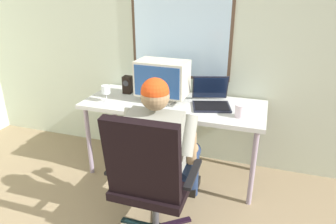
# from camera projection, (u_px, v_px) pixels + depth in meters

# --- Properties ---
(wall_rear) EXTENTS (5.22, 0.08, 2.66)m
(wall_rear) POSITION_uv_depth(u_px,v_px,m) (199.00, 31.00, 2.89)
(wall_rear) COLOR beige
(wall_rear) RESTS_ON ground
(desk) EXTENTS (1.66, 0.67, 0.74)m
(desk) POSITION_uv_depth(u_px,v_px,m) (173.00, 109.00, 2.83)
(desk) COLOR #97869A
(desk) RESTS_ON ground
(office_chair) EXTENTS (0.61, 0.58, 1.02)m
(office_chair) POSITION_uv_depth(u_px,v_px,m) (149.00, 175.00, 2.04)
(office_chair) COLOR black
(office_chair) RESTS_ON ground
(person_seated) EXTENTS (0.54, 0.80, 1.20)m
(person_seated) POSITION_uv_depth(u_px,v_px,m) (162.00, 148.00, 2.27)
(person_seated) COLOR #1F2E4F
(person_seated) RESTS_ON ground
(crt_monitor) EXTENTS (0.47, 0.30, 0.38)m
(crt_monitor) POSITION_uv_depth(u_px,v_px,m) (162.00, 78.00, 2.78)
(crt_monitor) COLOR beige
(crt_monitor) RESTS_ON desk
(laptop) EXTENTS (0.41, 0.43, 0.25)m
(laptop) POSITION_uv_depth(u_px,v_px,m) (211.00, 98.00, 2.74)
(laptop) COLOR black
(laptop) RESTS_ON desk
(wine_glass) EXTENTS (0.08, 0.08, 0.16)m
(wine_glass) POSITION_uv_depth(u_px,v_px,m) (106.00, 90.00, 2.79)
(wine_glass) COLOR silver
(wine_glass) RESTS_ON desk
(desk_speaker) EXTENTS (0.08, 0.09, 0.17)m
(desk_speaker) POSITION_uv_depth(u_px,v_px,m) (128.00, 85.00, 3.03)
(desk_speaker) COLOR black
(desk_speaker) RESTS_ON desk
(coffee_mug) EXTENTS (0.09, 0.09, 0.11)m
(coffee_mug) POSITION_uv_depth(u_px,v_px,m) (240.00, 111.00, 2.48)
(coffee_mug) COLOR silver
(coffee_mug) RESTS_ON desk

